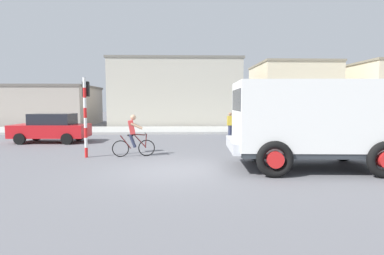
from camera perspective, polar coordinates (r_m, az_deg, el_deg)
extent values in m
plane|color=slate|center=(9.94, -4.40, -8.14)|extent=(120.00, 120.00, 0.00)
cube|color=#ADADA8|center=(23.33, -2.80, -0.46)|extent=(80.00, 5.00, 0.16)
cube|color=white|center=(10.80, 22.18, 2.20)|extent=(5.32, 2.76, 2.20)
cube|color=#2D3338|center=(10.91, 21.99, -4.00)|extent=(5.21, 2.70, 0.16)
cube|color=silver|center=(10.25, 7.73, -3.23)|extent=(0.36, 2.38, 0.36)
cube|color=black|center=(10.16, 8.67, 5.15)|extent=(0.23, 2.13, 0.70)
torus|color=black|center=(9.24, 15.37, -5.82)|extent=(1.11, 0.29, 1.10)
cylinder|color=red|center=(9.24, 15.37, -5.82)|extent=(0.51, 0.32, 0.50)
torus|color=black|center=(11.70, 12.32, -3.53)|extent=(1.11, 0.29, 1.10)
cylinder|color=red|center=(11.70, 12.32, -3.53)|extent=(0.51, 0.32, 0.50)
torus|color=black|center=(12.72, 26.74, -3.27)|extent=(1.11, 0.29, 1.10)
cylinder|color=red|center=(12.72, 26.74, -3.27)|extent=(0.51, 0.32, 0.50)
torus|color=black|center=(12.61, -8.57, -3.84)|extent=(0.68, 0.14, 0.68)
torus|color=black|center=(12.62, -13.35, -3.91)|extent=(0.68, 0.14, 0.68)
cylinder|color=#591E1E|center=(12.53, -10.19, -1.31)|extent=(0.60, 0.13, 0.09)
cylinder|color=#591E1E|center=(12.56, -9.90, -2.42)|extent=(0.51, 0.12, 0.57)
cylinder|color=#591E1E|center=(12.58, -12.45, -2.68)|extent=(0.44, 0.11, 0.57)
cylinder|color=#591E1E|center=(12.57, -8.70, -2.51)|extent=(0.10, 0.06, 0.59)
cylinder|color=black|center=(12.53, -8.84, -1.09)|extent=(0.11, 0.50, 0.03)
cube|color=black|center=(12.54, -11.55, -1.44)|extent=(0.26, 0.15, 0.06)
cube|color=#D13838|center=(12.51, -11.35, 0.06)|extent=(0.34, 0.36, 0.59)
sphere|color=tan|center=(12.48, -11.06, 1.90)|extent=(0.22, 0.22, 0.22)
cylinder|color=#2D334C|center=(12.66, -11.16, -2.42)|extent=(0.32, 0.16, 0.57)
cylinder|color=tan|center=(12.66, -10.43, 0.36)|extent=(0.50, 0.16, 0.29)
cylinder|color=#2D334C|center=(12.46, -11.18, -2.54)|extent=(0.32, 0.16, 0.57)
cylinder|color=tan|center=(12.34, -10.44, 0.25)|extent=(0.50, 0.16, 0.29)
cylinder|color=red|center=(12.93, -19.34, -4.48)|extent=(0.12, 0.12, 0.40)
cylinder|color=white|center=(12.87, -19.39, -2.72)|extent=(0.12, 0.12, 0.40)
cylinder|color=red|center=(12.82, -19.44, -0.95)|extent=(0.12, 0.12, 0.40)
cylinder|color=white|center=(12.79, -19.49, 0.84)|extent=(0.12, 0.12, 0.40)
cylinder|color=red|center=(12.77, -19.54, 2.63)|extent=(0.12, 0.12, 0.40)
cylinder|color=white|center=(12.77, -19.59, 4.42)|extent=(0.12, 0.12, 0.40)
cylinder|color=red|center=(12.77, -19.64, 6.22)|extent=(0.12, 0.12, 0.40)
cylinder|color=white|center=(12.79, -19.70, 8.01)|extent=(0.12, 0.12, 0.40)
cube|color=black|center=(12.95, -19.42, 6.86)|extent=(0.24, 0.20, 0.60)
sphere|color=orange|center=(13.06, -19.25, 6.85)|extent=(0.14, 0.14, 0.14)
cube|color=#B7B7BC|center=(17.70, 24.20, -0.72)|extent=(4.27, 2.49, 0.70)
cube|color=black|center=(17.62, 23.80, 1.40)|extent=(2.45, 1.87, 0.60)
cylinder|color=black|center=(18.88, 27.21, -1.57)|extent=(0.62, 0.30, 0.60)
cylinder|color=black|center=(17.27, 28.83, -2.19)|extent=(0.62, 0.30, 0.60)
cylinder|color=black|center=(18.31, 19.76, -1.50)|extent=(0.62, 0.30, 0.60)
cylinder|color=black|center=(16.65, 20.71, -2.14)|extent=(0.62, 0.30, 0.60)
cube|color=#234C9E|center=(19.53, 13.35, 0.06)|extent=(4.16, 2.12, 0.70)
cube|color=black|center=(19.54, 13.80, 1.96)|extent=(2.34, 1.67, 0.60)
cylinder|color=black|center=(18.35, 10.67, -1.29)|extent=(0.62, 0.24, 0.60)
cylinder|color=black|center=(19.96, 9.12, -0.78)|extent=(0.62, 0.24, 0.60)
cylinder|color=black|center=(19.28, 17.68, -1.14)|extent=(0.62, 0.24, 0.60)
cylinder|color=black|center=(20.81, 15.67, -0.67)|extent=(0.62, 0.24, 0.60)
cube|color=red|center=(18.37, -25.16, -0.56)|extent=(4.05, 1.81, 0.70)
cube|color=black|center=(18.27, -24.81, 1.47)|extent=(2.24, 1.51, 0.60)
cylinder|color=black|center=(18.23, -29.79, -1.89)|extent=(0.60, 0.20, 0.60)
cylinder|color=black|center=(19.71, -27.34, -1.33)|extent=(0.60, 0.20, 0.60)
cylinder|color=black|center=(17.13, -22.57, -2.01)|extent=(0.60, 0.20, 0.60)
cylinder|color=black|center=(18.70, -20.57, -1.40)|extent=(0.60, 0.20, 0.60)
cylinder|color=#2D334C|center=(18.10, 7.19, -0.93)|extent=(0.22, 0.22, 0.85)
cube|color=gold|center=(18.04, 7.21, 1.30)|extent=(0.34, 0.22, 0.56)
sphere|color=#9E7051|center=(18.02, 7.22, 2.54)|extent=(0.20, 0.20, 0.20)
cube|color=#9E9389|center=(32.95, -25.77, 3.60)|extent=(8.94, 7.37, 3.60)
cube|color=#5E5852|center=(32.98, -25.89, 6.90)|extent=(9.12, 7.52, 0.20)
cube|color=#B2AD9E|center=(29.03, -3.06, 6.34)|extent=(11.76, 5.98, 5.99)
cube|color=slate|center=(29.28, -3.09, 12.40)|extent=(12.00, 6.10, 0.20)
cube|color=beige|center=(32.74, 18.17, 5.85)|extent=(7.07, 7.68, 5.90)
cube|color=gray|center=(32.95, 18.31, 11.15)|extent=(7.21, 7.83, 0.20)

